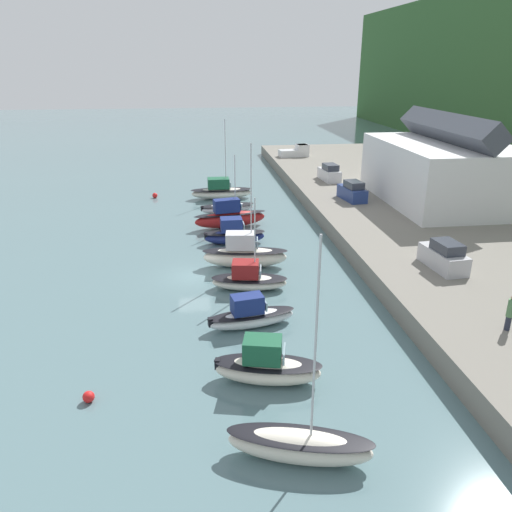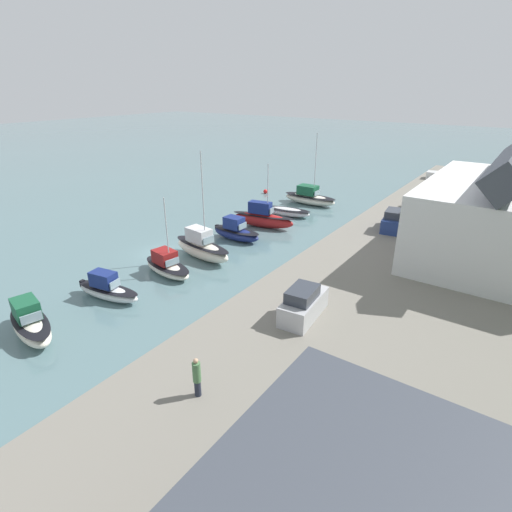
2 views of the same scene
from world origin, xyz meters
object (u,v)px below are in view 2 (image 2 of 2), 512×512
at_px(moored_boat_1, 287,212).
at_px(parked_car_2, 393,221).
at_px(moored_boat_0, 309,197).
at_px(moored_boat_4, 202,247).
at_px(mooring_buoy_1, 265,191).
at_px(moored_boat_6, 107,289).
at_px(parked_car_0, 303,304).
at_px(moored_boat_5, 167,266).
at_px(parked_car_1, 420,200).
at_px(person_on_quay, 197,377).
at_px(pickup_truck_0, 446,175).
at_px(moored_boat_7, 30,323).
at_px(moored_boat_2, 263,218).
at_px(moored_boat_3, 236,232).

bearing_deg(moored_boat_1, parked_car_2, 73.25).
relative_size(moored_boat_0, moored_boat_4, 0.95).
height_order(parked_car_2, mooring_buoy_1, parked_car_2).
distance_m(moored_boat_6, parked_car_0, 15.47).
relative_size(moored_boat_5, parked_car_1, 1.60).
relative_size(moored_boat_1, moored_boat_4, 0.63).
xyz_separation_m(moored_boat_5, parked_car_1, (-28.45, 13.74, 1.69)).
bearing_deg(person_on_quay, moored_boat_4, -138.12).
distance_m(moored_boat_4, person_on_quay, 20.23).
xyz_separation_m(moored_boat_4, pickup_truck_0, (-42.12, 12.91, 1.26)).
distance_m(moored_boat_6, moored_boat_7, 5.98).
xyz_separation_m(pickup_truck_0, person_on_quay, (57.14, 0.55, 0.28)).
bearing_deg(parked_car_1, pickup_truck_0, 86.57).
bearing_deg(moored_boat_2, parked_car_2, 92.52).
bearing_deg(mooring_buoy_1, moored_boat_0, 80.81).
relative_size(moored_boat_0, pickup_truck_0, 1.95).
distance_m(moored_boat_3, person_on_quay, 25.04).
relative_size(moored_boat_6, mooring_buoy_1, 9.23).
relative_size(moored_boat_0, moored_boat_5, 1.37).
relative_size(moored_boat_7, pickup_truck_0, 1.22).
bearing_deg(parked_car_1, person_on_quay, -95.78).
bearing_deg(person_on_quay, moored_boat_5, -128.13).
distance_m(parked_car_1, pickup_truck_0, 18.01).
bearing_deg(parked_car_1, moored_boat_3, -132.89).
distance_m(moored_boat_6, parked_car_1, 37.06).
xyz_separation_m(moored_boat_2, person_on_quay, (25.82, 13.83, 1.53)).
bearing_deg(moored_boat_6, moored_boat_0, 169.66).
bearing_deg(moored_boat_5, moored_boat_1, -170.80).
xyz_separation_m(moored_boat_0, person_on_quay, (37.56, 13.99, 1.71)).
bearing_deg(mooring_buoy_1, moored_boat_2, 32.65).
distance_m(moored_boat_4, moored_boat_5, 4.35).
distance_m(moored_boat_0, moored_boat_6, 32.59).
relative_size(moored_boat_2, moored_boat_7, 1.29).
height_order(moored_boat_2, parked_car_2, moored_boat_2).
bearing_deg(moored_boat_1, moored_boat_3, -9.50).
bearing_deg(parked_car_1, parked_car_2, -96.09).
bearing_deg(moored_boat_6, moored_boat_5, 164.72).
bearing_deg(person_on_quay, moored_boat_2, -151.82).
height_order(moored_boat_4, moored_boat_7, moored_boat_4).
bearing_deg(person_on_quay, moored_boat_3, -146.34).
bearing_deg(person_on_quay, moored_boat_6, -109.39).
height_order(moored_boat_7, parked_car_1, parked_car_1).
relative_size(moored_boat_6, person_on_quay, 2.77).
bearing_deg(mooring_buoy_1, moored_boat_5, 16.94).
bearing_deg(parked_car_2, moored_boat_2, -174.44).
bearing_deg(moored_boat_2, moored_boat_6, -11.90).
bearing_deg(moored_boat_7, moored_boat_6, -165.60).
relative_size(moored_boat_5, pickup_truck_0, 1.42).
height_order(parked_car_0, parked_car_1, same).
distance_m(moored_boat_2, person_on_quay, 29.33).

